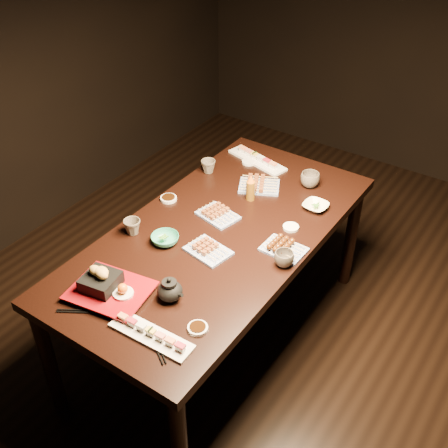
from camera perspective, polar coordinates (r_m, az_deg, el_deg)
The scene contains 23 objects.
ground at distance 3.12m, azimuth 3.54°, elevation -14.81°, with size 5.00×5.00×0.00m, color black.
dining_table at distance 3.02m, azimuth -0.54°, elevation -6.50°, with size 0.90×1.80×0.75m, color black.
sushi_platter_near at distance 2.27m, azimuth -7.43°, elevation -10.92°, with size 0.37×0.10×0.04m, color white, non-canonical shape.
sushi_platter_far at distance 3.35m, azimuth 3.41°, elevation 6.74°, with size 0.39×0.11×0.05m, color white, non-canonical shape.
yakitori_plate_center at distance 2.87m, azimuth -0.63°, elevation 1.18°, with size 0.20×0.15×0.05m, color #828EB6, non-canonical shape.
yakitori_plate_right at distance 2.64m, azimuth -1.62°, elevation -2.44°, with size 0.20×0.15×0.05m, color #828EB6, non-canonical shape.
yakitori_plate_left at distance 3.10m, azimuth 3.60°, elevation 4.16°, with size 0.22×0.16×0.06m, color #828EB6, non-canonical shape.
tsukune_plate at distance 2.66m, azimuth 6.12°, elevation -2.26°, with size 0.20×0.15×0.05m, color #828EB6, non-canonical shape.
edamame_bowl_green at distance 2.71m, azimuth -6.00°, elevation -1.55°, with size 0.13×0.13×0.04m, color teal.
edamame_bowl_cream at distance 2.97m, azimuth 9.29°, elevation 1.79°, with size 0.13×0.13×0.03m, color #FCF0CE.
tempura_tray at distance 2.45m, azimuth -11.58°, elevation -5.96°, with size 0.33×0.27×0.12m, color black, non-canonical shape.
teacup_near_left at distance 2.78m, azimuth -9.30°, elevation -0.29°, with size 0.08×0.08×0.08m, color #534A40.
teacup_mid_right at distance 2.58m, azimuth 6.11°, elevation -3.52°, with size 0.09×0.09×0.07m, color #534A40.
teacup_far_left at distance 3.23m, azimuth -1.61°, elevation 5.87°, with size 0.08×0.08×0.08m, color #534A40.
teacup_far_right at distance 3.14m, azimuth 8.73°, elevation 4.47°, with size 0.10×0.10×0.08m, color #534A40.
teapot at distance 2.40m, azimuth -5.54°, elevation -6.55°, with size 0.13×0.13×0.11m, color black, non-canonical shape.
condiment_bottle at distance 2.98m, azimuth 2.73°, elevation 3.72°, with size 0.05×0.05×0.15m, color brown.
sauce_dish_west at distance 3.02m, azimuth -5.65°, elevation 2.59°, with size 0.09×0.09×0.02m, color white.
sauce_dish_east at distance 2.82m, azimuth 6.81°, elevation -0.34°, with size 0.08×0.08×0.01m, color white.
sauce_dish_se at distance 2.29m, azimuth -2.68°, elevation -10.52°, with size 0.08×0.08×0.01m, color white.
sauce_dish_nw at distance 3.34m, azimuth 2.54°, elevation 6.32°, with size 0.08×0.08×0.01m, color white.
chopsticks_near at distance 2.43m, azimuth -14.19°, elevation -8.61°, with size 0.22×0.02×0.01m, color black, non-canonical shape.
chopsticks_se at distance 2.26m, azimuth -7.03°, elevation -11.83°, with size 0.24×0.02×0.01m, color black, non-canonical shape.
Camera 1 is at (0.94, -1.71, 2.44)m, focal length 45.00 mm.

